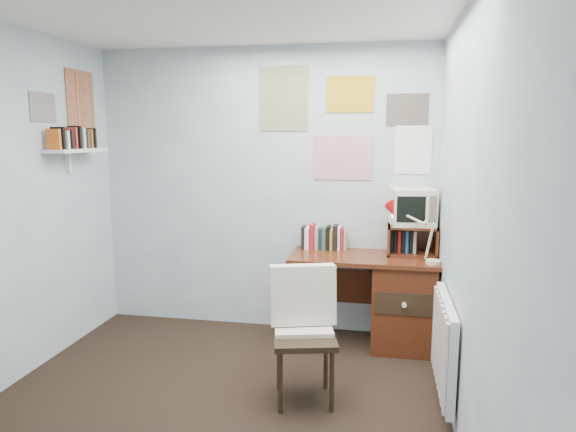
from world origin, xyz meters
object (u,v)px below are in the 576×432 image
object	(u,v)px
desk_lamp	(434,238)
radiator	(445,345)
desk	(396,299)
crt_tv	(412,205)
wall_shelf	(77,150)
tv_riser	(412,240)
desk_chair	(304,339)

from	to	relation	value
desk_lamp	radiator	distance (m)	0.93
desk	desk_lamp	xyz separation A→B (m)	(0.27, -0.17, 0.56)
crt_tv	wall_shelf	bearing A→B (deg)	-178.31
desk_lamp	tv_riser	distance (m)	0.33
desk_chair	desk_lamp	distance (m)	1.33
desk_chair	desk_lamp	size ratio (longest dim) A/B	2.09
desk	crt_tv	distance (m)	0.79
wall_shelf	tv_riser	bearing A→B (deg)	10.32
crt_tv	wall_shelf	world-z (taller)	wall_shelf
desk	radiator	size ratio (longest dim) A/B	1.50
desk	desk_chair	bearing A→B (deg)	-120.72
desk_chair	crt_tv	size ratio (longest dim) A/B	2.49
desk_chair	radiator	xyz separation A→B (m)	(0.89, 0.09, -0.01)
desk_lamp	radiator	bearing A→B (deg)	-73.69
crt_tv	radiator	bearing A→B (deg)	-89.54
radiator	desk_lamp	bearing A→B (deg)	91.52
desk_chair	tv_riser	world-z (taller)	tv_riser
desk	radiator	distance (m)	0.97
tv_riser	desk_lamp	bearing A→B (deg)	-62.23
desk	desk_lamp	bearing A→B (deg)	-33.03
tv_riser	wall_shelf	size ratio (longest dim) A/B	0.65
crt_tv	desk	bearing A→B (deg)	-139.39
desk	wall_shelf	world-z (taller)	wall_shelf
desk_chair	crt_tv	world-z (taller)	crt_tv
desk_lamp	crt_tv	bearing A→B (deg)	132.17
crt_tv	radiator	distance (m)	1.31
desk_chair	desk_lamp	world-z (taller)	desk_lamp
desk_lamp	tv_riser	xyz separation A→B (m)	(-0.15, 0.28, -0.08)
desk	desk_chair	world-z (taller)	desk_chair
desk_chair	wall_shelf	size ratio (longest dim) A/B	1.39
desk	desk_chair	size ratio (longest dim) A/B	1.40
wall_shelf	crt_tv	bearing A→B (deg)	10.77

